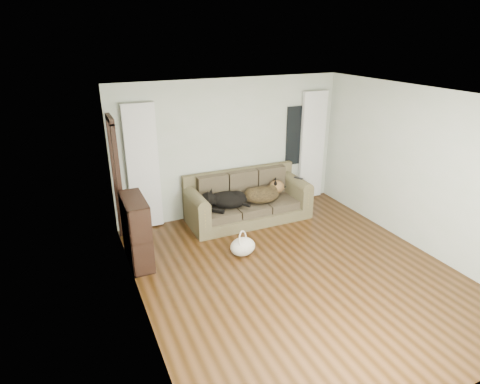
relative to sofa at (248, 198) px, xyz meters
name	(u,v)px	position (x,y,z in m)	size (l,w,h in m)	color
floor	(297,273)	(-0.13, -1.98, -0.45)	(5.00, 5.00, 0.00)	black
ceiling	(308,97)	(-0.13, -1.98, 2.15)	(5.00, 5.00, 0.00)	white
wall_back	(231,148)	(-0.13, 0.52, 0.85)	(4.50, 0.04, 2.60)	beige
wall_left	(137,222)	(-2.38, -1.98, 0.85)	(0.04, 5.00, 2.60)	beige
wall_right	(422,171)	(2.12, -1.98, 0.85)	(0.04, 5.00, 2.60)	beige
curtain_left	(143,168)	(-1.83, 0.44, 0.70)	(0.55, 0.08, 2.25)	white
curtain_right	(312,146)	(1.67, 0.44, 0.70)	(0.55, 0.08, 2.25)	white
window_pane	(297,136)	(1.32, 0.50, 0.95)	(0.50, 0.03, 1.20)	black
door_casing	(118,185)	(-2.33, 0.07, 0.60)	(0.07, 0.60, 2.10)	black
sofa	(248,198)	(0.00, 0.00, 0.00)	(2.30, 0.99, 0.94)	brown
dog_black_lab	(226,201)	(-0.47, -0.03, 0.03)	(0.70, 0.49, 0.30)	black
dog_shepherd	(263,194)	(0.28, -0.06, 0.04)	(0.73, 0.51, 0.32)	black
tv_remote	(298,178)	(1.02, -0.11, 0.28)	(0.05, 0.17, 0.02)	black
tote_bag	(243,246)	(-0.65, -1.17, -0.29)	(0.42, 0.32, 0.30)	beige
bookshelf	(137,234)	(-2.22, -0.70, 0.05)	(0.32, 0.86, 1.08)	black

